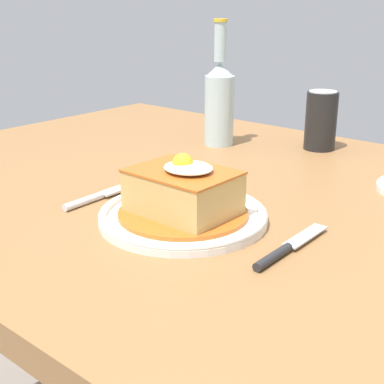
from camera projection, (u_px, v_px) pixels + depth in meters
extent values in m
cube|color=olive|center=(212.00, 197.00, 0.96)|extent=(1.32, 0.94, 0.04)
cylinder|color=olive|center=(143.00, 234.00, 1.72)|extent=(0.07, 0.07, 0.70)
cylinder|color=white|center=(183.00, 218.00, 0.80)|extent=(0.25, 0.25, 0.01)
torus|color=white|center=(183.00, 213.00, 0.80)|extent=(0.25, 0.25, 0.01)
cylinder|color=#B75B1E|center=(183.00, 213.00, 0.80)|extent=(0.19, 0.19, 0.01)
cube|color=tan|center=(183.00, 192.00, 0.79)|extent=(0.14, 0.11, 0.06)
cube|color=#B75B1E|center=(183.00, 172.00, 0.78)|extent=(0.15, 0.11, 0.00)
ellipsoid|color=white|center=(188.00, 168.00, 0.77)|extent=(0.07, 0.07, 0.01)
sphere|color=yellow|center=(183.00, 164.00, 0.78)|extent=(0.03, 0.03, 0.03)
cylinder|color=silver|center=(83.00, 201.00, 0.87)|extent=(0.01, 0.08, 0.01)
cube|color=silver|center=(113.00, 191.00, 0.91)|extent=(0.02, 0.05, 0.00)
cylinder|color=silver|center=(128.00, 188.00, 0.93)|extent=(0.00, 0.03, 0.00)
cylinder|color=silver|center=(124.00, 187.00, 0.93)|extent=(0.00, 0.03, 0.00)
cylinder|color=silver|center=(121.00, 186.00, 0.94)|extent=(0.00, 0.03, 0.00)
cylinder|color=#262628|center=(273.00, 257.00, 0.68)|extent=(0.01, 0.08, 0.01)
cube|color=silver|center=(306.00, 236.00, 0.74)|extent=(0.02, 0.09, 0.00)
cylinder|color=black|center=(321.00, 121.00, 1.17)|extent=(0.07, 0.07, 0.12)
cylinder|color=silver|center=(323.00, 91.00, 1.15)|extent=(0.06, 0.06, 0.00)
cylinder|color=#ADC6CC|center=(219.00, 111.00, 1.20)|extent=(0.06, 0.06, 0.15)
cone|color=#ADC6CC|center=(220.00, 70.00, 1.17)|extent=(0.06, 0.06, 0.03)
cylinder|color=#ADC6CC|center=(220.00, 42.00, 1.15)|extent=(0.03, 0.03, 0.08)
cylinder|color=gold|center=(221.00, 20.00, 1.14)|extent=(0.03, 0.03, 0.01)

